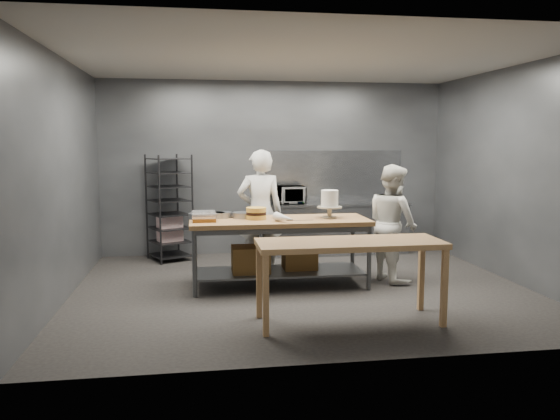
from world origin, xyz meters
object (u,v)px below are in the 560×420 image
work_table (276,244)px  chef_behind (260,212)px  frosted_cake_stand (330,201)px  microwave (289,195)px  speed_rack (169,209)px  near_counter (350,249)px  chef_right (392,223)px  layer_cake (256,213)px

work_table → chef_behind: bearing=100.8°
work_table → frosted_cake_stand: size_ratio=6.29×
microwave → frosted_cake_stand: (0.23, -1.99, 0.10)m
speed_rack → chef_behind: chef_behind is taller
speed_rack → near_counter: bearing=-59.6°
chef_right → microwave: 2.26m
speed_rack → chef_right: speed_rack is taller
chef_behind → layer_cake: (-0.13, -0.69, 0.08)m
chef_right → frosted_cake_stand: bearing=80.2°
work_table → speed_rack: speed_rack is taller
near_counter → layer_cake: 1.85m
frosted_cake_stand → chef_right: bearing=3.7°
chef_behind → microwave: chef_behind is taller
speed_rack → frosted_cake_stand: bearing=-40.3°
near_counter → chef_behind: bearing=106.7°
frosted_cake_stand → microwave: bearing=96.5°
near_counter → chef_right: size_ratio=1.22×
speed_rack → frosted_cake_stand: (2.25, -1.91, 0.30)m
work_table → frosted_cake_stand: (0.74, 0.01, 0.58)m
near_counter → speed_rack: (-2.07, 3.53, 0.04)m
work_table → chef_behind: (-0.14, 0.72, 0.35)m
speed_rack → layer_cake: bearing=-56.7°
chef_behind → microwave: bearing=-116.8°
layer_cake → chef_behind: bearing=79.3°
work_table → speed_rack: size_ratio=1.37×
near_counter → frosted_cake_stand: 1.67m
microwave → layer_cake: (-0.78, -1.97, -0.05)m
chef_right → layer_cake: (-1.93, -0.04, 0.18)m
chef_right → speed_rack: bearing=46.3°
microwave → frosted_cake_stand: frosted_cake_stand is taller
chef_right → chef_behind: bearing=56.6°
work_table → microwave: size_ratio=4.43×
speed_rack → chef_right: (3.17, -1.85, -0.03)m
layer_cake → work_table: bearing=-6.0°
near_counter → chef_right: (1.10, 1.69, 0.01)m
near_counter → frosted_cake_stand: (0.17, 1.63, 0.34)m
frosted_cake_stand → speed_rack: bearing=139.7°
work_table → chef_behind: size_ratio=1.30×
speed_rack → chef_behind: 1.82m
chef_behind → microwave: size_ratio=3.40×
work_table → chef_right: size_ratio=1.46×
work_table → speed_rack: (-1.51, 1.92, 0.28)m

